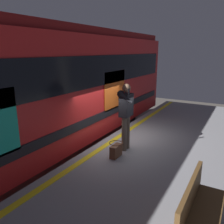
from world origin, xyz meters
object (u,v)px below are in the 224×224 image
(train_carriage, at_px, (28,88))
(bench, at_px, (199,212))
(passenger, at_px, (126,111))
(handbag, at_px, (116,150))

(train_carriage, relative_size, bench, 9.29)
(passenger, bearing_deg, train_carriage, -74.52)
(passenger, relative_size, bench, 1.25)
(train_carriage, relative_size, handbag, 34.82)
(train_carriage, xyz_separation_m, passenger, (-0.76, 2.75, -0.51))
(handbag, bearing_deg, passenger, -179.06)
(train_carriage, height_order, bench, train_carriage)
(train_carriage, xyz_separation_m, bench, (1.59, 5.04, -1.08))
(handbag, height_order, bench, bench)
(handbag, xyz_separation_m, bench, (1.80, 2.28, 0.31))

